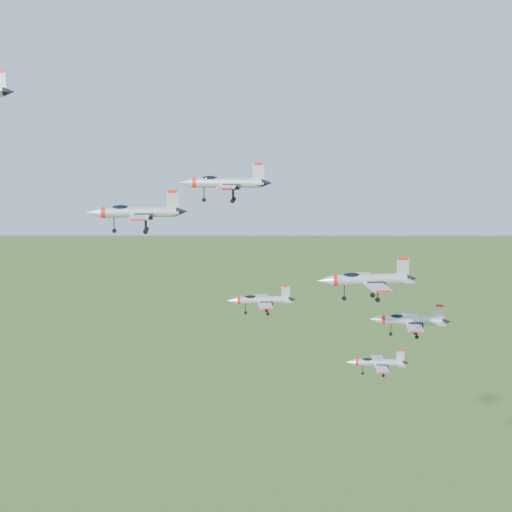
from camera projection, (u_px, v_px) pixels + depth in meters
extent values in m
cone|color=black|center=(9.00, 92.00, 99.00)|extent=(1.75, 1.49, 1.21)
cube|color=#B2B7C0|center=(0.00, 81.00, 98.80)|extent=(1.64, 0.45, 2.31)
cube|color=red|center=(0.00, 72.00, 98.58)|extent=(1.21, 0.39, 0.38)
cylinder|color=#B2B7C0|center=(139.00, 212.00, 98.14)|extent=(10.31, 1.78, 1.48)
cone|color=#B2B7C0|center=(93.00, 213.00, 97.55)|extent=(2.10, 1.54, 1.48)
cone|color=black|center=(182.00, 211.00, 98.71)|extent=(1.63, 1.31, 1.26)
ellipsoid|color=black|center=(120.00, 208.00, 97.79)|extent=(2.54, 1.14, 0.94)
cube|color=#B2B7C0|center=(139.00, 217.00, 95.10)|extent=(2.77, 5.09, 0.16)
cube|color=#B2B7C0|center=(142.00, 211.00, 101.34)|extent=(2.77, 5.09, 0.16)
cube|color=#B2B7C0|center=(173.00, 201.00, 98.30)|extent=(1.71, 0.19, 2.40)
cube|color=red|center=(172.00, 191.00, 98.07)|extent=(1.26, 0.20, 0.40)
cylinder|color=#B2B7C0|center=(227.00, 183.00, 80.41)|extent=(7.93, 2.47, 1.13)
cone|color=#B2B7C0|center=(185.00, 183.00, 80.62)|extent=(1.74, 1.39, 1.13)
cone|color=black|center=(267.00, 183.00, 80.20)|extent=(1.37, 1.16, 0.96)
ellipsoid|color=black|center=(210.00, 179.00, 80.41)|extent=(2.03, 1.13, 0.72)
cube|color=#B2B7C0|center=(227.00, 187.00, 78.04)|extent=(2.64, 4.13, 0.12)
cube|color=#B2B7C0|center=(230.00, 183.00, 82.84)|extent=(2.64, 4.13, 0.12)
cube|color=#B2B7C0|center=(259.00, 172.00, 80.02)|extent=(1.31, 0.33, 1.83)
cube|color=red|center=(259.00, 164.00, 79.84)|extent=(0.97, 0.29, 0.31)
cylinder|color=#B2B7C0|center=(263.00, 300.00, 108.11)|extent=(7.83, 1.45, 1.13)
cone|color=#B2B7C0|center=(232.00, 301.00, 107.72)|extent=(1.60, 1.19, 1.13)
cone|color=black|center=(292.00, 299.00, 108.48)|extent=(1.25, 1.01, 0.96)
ellipsoid|color=black|center=(250.00, 298.00, 107.87)|extent=(1.94, 0.89, 0.71)
cube|color=#B2B7C0|center=(265.00, 305.00, 105.79)|extent=(2.15, 3.89, 0.12)
cube|color=#B2B7C0|center=(262.00, 297.00, 110.53)|extent=(2.15, 3.89, 0.12)
cube|color=#B2B7C0|center=(286.00, 292.00, 108.18)|extent=(1.30, 0.16, 1.82)
cube|color=red|center=(286.00, 286.00, 108.00)|extent=(0.96, 0.16, 0.30)
cylinder|color=#B2B7C0|center=(369.00, 279.00, 90.11)|extent=(9.55, 1.50, 1.38)
cone|color=#B2B7C0|center=(325.00, 281.00, 89.47)|extent=(1.92, 1.40, 1.38)
cone|color=black|center=(411.00, 278.00, 90.72)|extent=(1.50, 1.19, 1.17)
ellipsoid|color=black|center=(351.00, 276.00, 89.75)|extent=(2.34, 1.02, 0.87)
cube|color=#B2B7C0|center=(377.00, 287.00, 87.29)|extent=(2.50, 4.69, 0.15)
cube|color=#B2B7C0|center=(365.00, 276.00, 93.07)|extent=(2.50, 4.69, 0.15)
cube|color=#B2B7C0|center=(403.00, 268.00, 90.32)|extent=(1.59, 0.15, 2.22)
cube|color=red|center=(403.00, 259.00, 90.10)|extent=(1.17, 0.16, 0.37)
cylinder|color=#B2B7C0|center=(411.00, 320.00, 108.10)|extent=(9.05, 3.42, 1.30)
cone|color=#B2B7C0|center=(375.00, 319.00, 108.71)|extent=(2.06, 1.69, 1.30)
cone|color=black|center=(446.00, 322.00, 107.51)|extent=(1.62, 1.41, 1.10)
ellipsoid|color=black|center=(397.00, 317.00, 108.26)|extent=(2.36, 1.44, 0.82)
cube|color=#B2B7C0|center=(414.00, 327.00, 105.39)|extent=(3.29, 4.82, 0.14)
cube|color=#B2B7C0|center=(411.00, 317.00, 110.85)|extent=(3.29, 4.82, 0.14)
cube|color=#B2B7C0|center=(439.00, 313.00, 107.38)|extent=(1.48, 0.48, 2.10)
cube|color=red|center=(440.00, 306.00, 107.17)|extent=(1.10, 0.40, 0.35)
cylinder|color=#B2B7C0|center=(379.00, 363.00, 119.21)|extent=(7.92, 2.39, 1.13)
cone|color=#B2B7C0|center=(350.00, 362.00, 119.38)|extent=(1.73, 1.37, 1.13)
cone|color=black|center=(406.00, 363.00, 119.05)|extent=(1.36, 1.15, 0.96)
ellipsoid|color=black|center=(367.00, 360.00, 119.20)|extent=(2.02, 1.12, 0.72)
cube|color=#B2B7C0|center=(382.00, 369.00, 116.85)|extent=(2.60, 4.11, 0.12)
cube|color=#B2B7C0|center=(378.00, 359.00, 121.64)|extent=(2.60, 4.11, 0.12)
cube|color=#B2B7C0|center=(400.00, 356.00, 118.86)|extent=(1.31, 0.32, 1.83)
cube|color=red|center=(401.00, 351.00, 118.68)|extent=(0.97, 0.28, 0.30)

